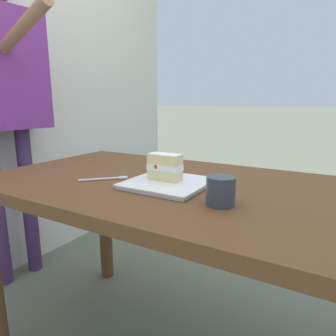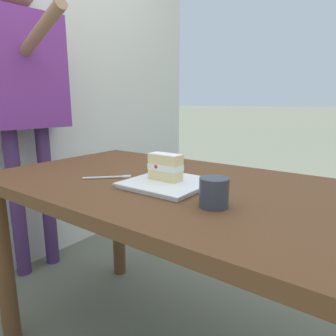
{
  "view_description": "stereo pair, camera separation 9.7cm",
  "coord_description": "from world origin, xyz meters",
  "px_view_note": "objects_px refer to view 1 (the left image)",
  "views": [
    {
      "loc": [
        0.43,
        -0.87,
        0.99
      ],
      "look_at": [
        -0.05,
        -0.05,
        0.79
      ],
      "focal_mm": 32.09,
      "sensor_mm": 36.0,
      "label": 1
    },
    {
      "loc": [
        0.51,
        -0.82,
        0.99
      ],
      "look_at": [
        -0.05,
        -0.05,
        0.79
      ],
      "focal_mm": 32.09,
      "sensor_mm": 36.0,
      "label": 2
    }
  ],
  "objects_px": {
    "dessert_fork": "(107,179)",
    "coffee_cup": "(221,190)",
    "cake_slice": "(165,167)",
    "patio_table": "(190,213)",
    "dessert_plate": "(168,183)"
  },
  "relations": [
    {
      "from": "cake_slice",
      "to": "dessert_fork",
      "type": "height_order",
      "value": "cake_slice"
    },
    {
      "from": "patio_table",
      "to": "dessert_plate",
      "type": "bearing_deg",
      "value": -135.19
    },
    {
      "from": "dessert_plate",
      "to": "cake_slice",
      "type": "xyz_separation_m",
      "value": [
        -0.02,
        0.01,
        0.05
      ]
    },
    {
      "from": "dessert_plate",
      "to": "cake_slice",
      "type": "bearing_deg",
      "value": 152.47
    },
    {
      "from": "dessert_fork",
      "to": "cake_slice",
      "type": "bearing_deg",
      "value": 13.86
    },
    {
      "from": "dessert_fork",
      "to": "coffee_cup",
      "type": "height_order",
      "value": "coffee_cup"
    },
    {
      "from": "dessert_fork",
      "to": "dessert_plate",
      "type": "bearing_deg",
      "value": 10.61
    },
    {
      "from": "dessert_fork",
      "to": "patio_table",
      "type": "bearing_deg",
      "value": 18.94
    },
    {
      "from": "coffee_cup",
      "to": "dessert_plate",
      "type": "bearing_deg",
      "value": 156.96
    },
    {
      "from": "patio_table",
      "to": "dessert_plate",
      "type": "height_order",
      "value": "dessert_plate"
    },
    {
      "from": "patio_table",
      "to": "dessert_plate",
      "type": "xyz_separation_m",
      "value": [
        -0.05,
        -0.05,
        0.11
      ]
    },
    {
      "from": "dessert_plate",
      "to": "coffee_cup",
      "type": "xyz_separation_m",
      "value": [
        0.21,
        -0.09,
        0.03
      ]
    },
    {
      "from": "dessert_plate",
      "to": "coffee_cup",
      "type": "distance_m",
      "value": 0.24
    },
    {
      "from": "coffee_cup",
      "to": "cake_slice",
      "type": "bearing_deg",
      "value": 156.61
    },
    {
      "from": "dessert_fork",
      "to": "coffee_cup",
      "type": "relative_size",
      "value": 1.71
    }
  ]
}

